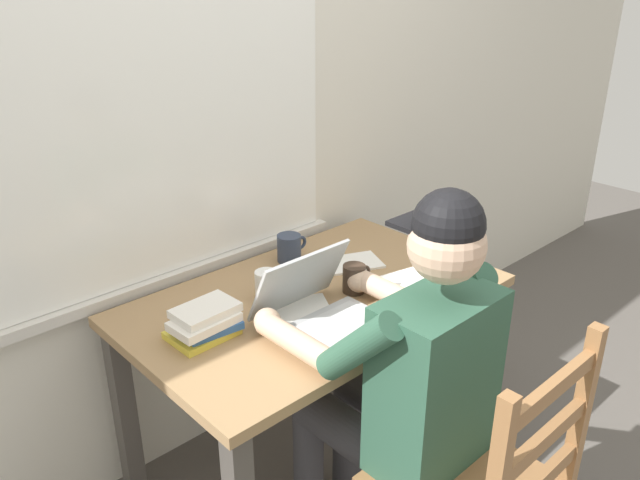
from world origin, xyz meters
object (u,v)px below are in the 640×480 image
object	(u,v)px
laptop	(321,310)
coffee_mug_white	(267,284)
desk	(315,322)
book_stack_main	(205,323)
seated_person	(403,373)
computer_mouse	(398,293)
landscape_photo_print	(442,275)
coffee_mug_spare	(290,248)
coffee_mug_dark	(355,278)

from	to	relation	value
laptop	coffee_mug_white	bearing A→B (deg)	92.71
desk	book_stack_main	distance (m)	0.43
seated_person	coffee_mug_white	distance (m)	0.55
computer_mouse	landscape_photo_print	xyz separation A→B (m)	(0.24, -0.00, -0.02)
seated_person	landscape_photo_print	world-z (taller)	seated_person
book_stack_main	computer_mouse	bearing A→B (deg)	-21.29
seated_person	book_stack_main	distance (m)	0.58
seated_person	coffee_mug_spare	world-z (taller)	seated_person
coffee_mug_spare	landscape_photo_print	xyz separation A→B (m)	(0.31, -0.45, -0.05)
laptop	landscape_photo_print	size ratio (longest dim) A/B	2.54
desk	coffee_mug_spare	xyz separation A→B (m)	(0.11, 0.26, 0.15)
seated_person	computer_mouse	world-z (taller)	seated_person
seated_person	laptop	xyz separation A→B (m)	(-0.03, 0.30, 0.09)
coffee_mug_white	landscape_photo_print	xyz separation A→B (m)	(0.55, -0.29, -0.05)
computer_mouse	coffee_mug_spare	world-z (taller)	coffee_mug_spare
computer_mouse	coffee_mug_dark	size ratio (longest dim) A/B	0.88
desk	computer_mouse	size ratio (longest dim) A/B	12.15
computer_mouse	coffee_mug_white	bearing A→B (deg)	136.39
coffee_mug_dark	coffee_mug_spare	bearing A→B (deg)	90.61
laptop	coffee_mug_dark	bearing A→B (deg)	19.86
seated_person	computer_mouse	bearing A→B (deg)	43.47
coffee_mug_white	book_stack_main	bearing A→B (deg)	-167.06
desk	laptop	size ratio (longest dim) A/B	3.68
coffee_mug_dark	desk	bearing A→B (deg)	148.93
computer_mouse	coffee_mug_spare	bearing A→B (deg)	99.14
laptop	computer_mouse	size ratio (longest dim) A/B	3.30
laptop	book_stack_main	bearing A→B (deg)	147.98
seated_person	coffee_mug_dark	distance (m)	0.43
seated_person	book_stack_main	xyz separation A→B (m)	(-0.32, 0.48, 0.08)
desk	coffee_mug_dark	xyz separation A→B (m)	(0.11, -0.07, 0.15)
laptop	computer_mouse	bearing A→B (deg)	-8.96
laptop	coffee_mug_spare	xyz separation A→B (m)	(0.22, 0.41, -0.00)
laptop	computer_mouse	xyz separation A→B (m)	(0.29, -0.05, -0.03)
desk	coffee_mug_dark	world-z (taller)	coffee_mug_dark
seated_person	coffee_mug_dark	xyz separation A→B (m)	(0.19, 0.38, 0.08)
seated_person	coffee_mug_white	size ratio (longest dim) A/B	11.18
coffee_mug_white	book_stack_main	size ratio (longest dim) A/B	0.54
desk	landscape_photo_print	bearing A→B (deg)	-25.04
coffee_mug_white	computer_mouse	bearing A→B (deg)	-43.61
coffee_mug_spare	book_stack_main	size ratio (longest dim) A/B	0.61
coffee_mug_white	laptop	bearing A→B (deg)	-87.29
coffee_mug_white	coffee_mug_dark	world-z (taller)	coffee_mug_dark
computer_mouse	book_stack_main	distance (m)	0.63
computer_mouse	laptop	bearing A→B (deg)	171.04
laptop	coffee_mug_white	world-z (taller)	laptop
coffee_mug_white	coffee_mug_dark	xyz separation A→B (m)	(0.24, -0.16, 0.00)
computer_mouse	book_stack_main	size ratio (longest dim) A/B	0.48
laptop	desk	bearing A→B (deg)	53.46
coffee_mug_white	book_stack_main	world-z (taller)	book_stack_main
coffee_mug_dark	landscape_photo_print	size ratio (longest dim) A/B	0.87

